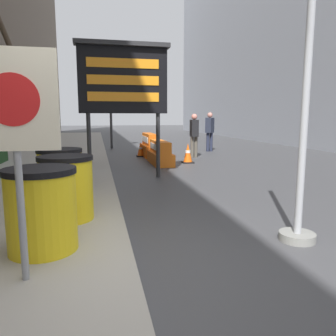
{
  "coord_description": "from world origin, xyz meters",
  "views": [
    {
      "loc": [
        -0.32,
        -2.96,
        1.51
      ],
      "look_at": [
        1.43,
        5.14,
        0.23
      ],
      "focal_mm": 35.0,
      "sensor_mm": 36.0,
      "label": 1
    }
  ],
  "objects": [
    {
      "name": "ground_plane",
      "position": [
        0.0,
        0.0,
        0.0
      ],
      "size": [
        120.0,
        120.0,
        0.0
      ],
      "primitive_type": "plane",
      "color": "#3F3F42"
    },
    {
      "name": "barrel_drum_foreground",
      "position": [
        -0.9,
        0.49,
        0.58
      ],
      "size": [
        0.72,
        0.72,
        0.87
      ],
      "color": "yellow",
      "rests_on": "sidewalk_left"
    },
    {
      "name": "barrel_drum_middle",
      "position": [
        -0.75,
        1.53,
        0.58
      ],
      "size": [
        0.72,
        0.72,
        0.87
      ],
      "color": "yellow",
      "rests_on": "sidewalk_left"
    },
    {
      "name": "barrel_drum_back",
      "position": [
        -0.93,
        2.57,
        0.58
      ],
      "size": [
        0.72,
        0.72,
        0.87
      ],
      "color": "yellow",
      "rests_on": "sidewalk_left"
    },
    {
      "name": "warning_sign",
      "position": [
        -0.96,
        -0.16,
        1.51
      ],
      "size": [
        0.69,
        0.08,
        1.91
      ],
      "color": "gray",
      "rests_on": "sidewalk_left"
    },
    {
      "name": "message_board",
      "position": [
        0.33,
        5.17,
        2.4
      ],
      "size": [
        2.24,
        0.36,
        3.26
      ],
      "color": "#28282B",
      "rests_on": "ground_plane"
    },
    {
      "name": "jersey_barrier_orange_near",
      "position": [
        1.67,
        7.53,
        0.33
      ],
      "size": [
        0.59,
        1.92,
        0.76
      ],
      "color": "orange",
      "rests_on": "ground_plane"
    },
    {
      "name": "jersey_barrier_orange_far",
      "position": [
        1.67,
        9.71,
        0.39
      ],
      "size": [
        0.56,
        1.74,
        0.89
      ],
      "color": "orange",
      "rests_on": "ground_plane"
    },
    {
      "name": "traffic_cone_near",
      "position": [
        1.31,
        9.66,
        0.28
      ],
      "size": [
        0.32,
        0.32,
        0.57
      ],
      "color": "black",
      "rests_on": "ground_plane"
    },
    {
      "name": "traffic_cone_mid",
      "position": [
        2.62,
        7.53,
        0.32
      ],
      "size": [
        0.37,
        0.37,
        0.66
      ],
      "color": "black",
      "rests_on": "ground_plane"
    },
    {
      "name": "traffic_light_near_curb",
      "position": [
        0.36,
        13.31,
        3.18
      ],
      "size": [
        0.28,
        0.44,
        4.41
      ],
      "color": "#2D2D30",
      "rests_on": "ground_plane"
    },
    {
      "name": "pedestrian_worker",
      "position": [
        3.26,
        8.95,
        0.97
      ],
      "size": [
        0.29,
        0.45,
        1.64
      ],
      "rotation": [
        0.0,
        0.0,
        4.64
      ],
      "color": "#514C42",
      "rests_on": "ground_plane"
    },
    {
      "name": "pedestrian_passerby",
      "position": [
        4.59,
        10.98,
        1.02
      ],
      "size": [
        0.5,
        0.52,
        1.73
      ],
      "rotation": [
        0.0,
        0.0,
        0.89
      ],
      "color": "#23283D",
      "rests_on": "ground_plane"
    },
    {
      "name": "steel_pole_right",
      "position": [
        2.06,
        0.49,
        0.86
      ],
      "size": [
        0.44,
        0.44,
        2.98
      ],
      "color": "gray",
      "rests_on": "ground_plane"
    }
  ]
}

